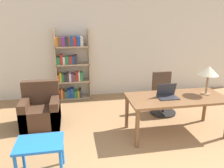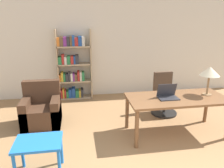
{
  "view_description": "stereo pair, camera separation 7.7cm",
  "coord_description": "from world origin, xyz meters",
  "px_view_note": "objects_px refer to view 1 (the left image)",
  "views": [
    {
      "loc": [
        -1.07,
        -1.37,
        2.13
      ],
      "look_at": [
        -0.4,
        2.3,
        0.98
      ],
      "focal_mm": 35.0,
      "sensor_mm": 36.0,
      "label": 1
    },
    {
      "loc": [
        -1.0,
        -1.38,
        2.13
      ],
      "look_at": [
        -0.4,
        2.3,
        0.98
      ],
      "focal_mm": 35.0,
      "sensor_mm": 36.0,
      "label": 2
    }
  ],
  "objects_px": {
    "office_chair": "(163,96)",
    "bookshelf": "(71,67)",
    "desk": "(176,101)",
    "armchair": "(41,111)",
    "table_lamp": "(209,71)",
    "side_table_blue": "(40,148)",
    "laptop": "(167,95)"
  },
  "relations": [
    {
      "from": "desk",
      "to": "office_chair",
      "type": "relative_size",
      "value": 1.92
    },
    {
      "from": "desk",
      "to": "office_chair",
      "type": "xyz_separation_m",
      "value": [
        0.15,
        0.93,
        -0.25
      ]
    },
    {
      "from": "bookshelf",
      "to": "laptop",
      "type": "bearing_deg",
      "value": -52.59
    },
    {
      "from": "side_table_blue",
      "to": "bookshelf",
      "type": "height_order",
      "value": "bookshelf"
    },
    {
      "from": "desk",
      "to": "bookshelf",
      "type": "height_order",
      "value": "bookshelf"
    },
    {
      "from": "desk",
      "to": "side_table_blue",
      "type": "relative_size",
      "value": 2.88
    },
    {
      "from": "table_lamp",
      "to": "bookshelf",
      "type": "xyz_separation_m",
      "value": [
        -2.51,
        2.2,
        -0.32
      ]
    },
    {
      "from": "side_table_blue",
      "to": "bookshelf",
      "type": "bearing_deg",
      "value": 81.65
    },
    {
      "from": "laptop",
      "to": "side_table_blue",
      "type": "xyz_separation_m",
      "value": [
        -2.15,
        -0.77,
        -0.35
      ]
    },
    {
      "from": "table_lamp",
      "to": "bookshelf",
      "type": "distance_m",
      "value": 3.35
    },
    {
      "from": "side_table_blue",
      "to": "laptop",
      "type": "bearing_deg",
      "value": 19.7
    },
    {
      "from": "laptop",
      "to": "bookshelf",
      "type": "relative_size",
      "value": 0.19
    },
    {
      "from": "side_table_blue",
      "to": "armchair",
      "type": "xyz_separation_m",
      "value": [
        -0.19,
        1.58,
        -0.15
      ]
    },
    {
      "from": "table_lamp",
      "to": "desk",
      "type": "bearing_deg",
      "value": -176.07
    },
    {
      "from": "table_lamp",
      "to": "side_table_blue",
      "type": "height_order",
      "value": "table_lamp"
    },
    {
      "from": "laptop",
      "to": "table_lamp",
      "type": "bearing_deg",
      "value": 3.01
    },
    {
      "from": "armchair",
      "to": "bookshelf",
      "type": "height_order",
      "value": "bookshelf"
    },
    {
      "from": "office_chair",
      "to": "bookshelf",
      "type": "distance_m",
      "value": 2.47
    },
    {
      "from": "office_chair",
      "to": "armchair",
      "type": "height_order",
      "value": "office_chair"
    },
    {
      "from": "side_table_blue",
      "to": "armchair",
      "type": "bearing_deg",
      "value": 96.84
    },
    {
      "from": "laptop",
      "to": "side_table_blue",
      "type": "distance_m",
      "value": 2.31
    },
    {
      "from": "desk",
      "to": "side_table_blue",
      "type": "distance_m",
      "value": 2.47
    },
    {
      "from": "desk",
      "to": "table_lamp",
      "type": "xyz_separation_m",
      "value": [
        0.61,
        0.04,
        0.53
      ]
    },
    {
      "from": "office_chair",
      "to": "armchair",
      "type": "bearing_deg",
      "value": -177.4
    },
    {
      "from": "desk",
      "to": "side_table_blue",
      "type": "height_order",
      "value": "desk"
    },
    {
      "from": "table_lamp",
      "to": "bookshelf",
      "type": "bearing_deg",
      "value": 138.8
    },
    {
      "from": "office_chair",
      "to": "armchair",
      "type": "relative_size",
      "value": 1.08
    },
    {
      "from": "desk",
      "to": "laptop",
      "type": "height_order",
      "value": "laptop"
    },
    {
      "from": "desk",
      "to": "side_table_blue",
      "type": "xyz_separation_m",
      "value": [
        -2.34,
        -0.77,
        -0.2
      ]
    },
    {
      "from": "office_chair",
      "to": "bookshelf",
      "type": "xyz_separation_m",
      "value": [
        -2.05,
        1.31,
        0.46
      ]
    },
    {
      "from": "office_chair",
      "to": "armchair",
      "type": "distance_m",
      "value": 2.68
    },
    {
      "from": "armchair",
      "to": "bookshelf",
      "type": "bearing_deg",
      "value": 66.12
    }
  ]
}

